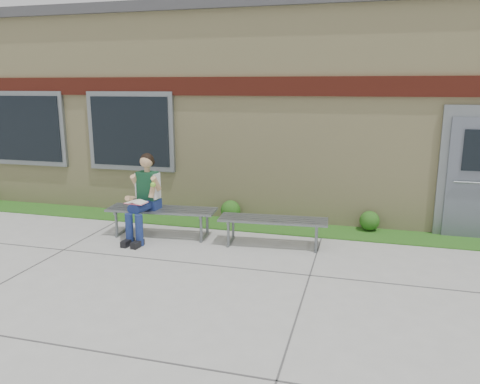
% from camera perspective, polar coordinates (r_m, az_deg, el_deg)
% --- Properties ---
extents(ground, '(80.00, 80.00, 0.00)m').
position_cam_1_polar(ground, '(6.49, -1.00, -10.91)').
color(ground, '#9E9E99').
rests_on(ground, ground).
extents(grass_strip, '(16.00, 0.80, 0.02)m').
position_cam_1_polar(grass_strip, '(8.86, 3.69, -4.27)').
color(grass_strip, '#1B5015').
rests_on(grass_strip, ground).
extents(school_building, '(16.20, 6.22, 4.20)m').
position_cam_1_polar(school_building, '(11.82, 7.17, 10.28)').
color(school_building, beige).
rests_on(school_building, ground).
extents(bench_left, '(1.96, 0.70, 0.50)m').
position_cam_1_polar(bench_left, '(8.38, -9.50, -2.75)').
color(bench_left, slate).
rests_on(bench_left, ground).
extents(bench_right, '(1.83, 0.63, 0.47)m').
position_cam_1_polar(bench_right, '(7.79, 4.05, -4.00)').
color(bench_right, slate).
rests_on(bench_right, ground).
extents(girl, '(0.53, 0.91, 1.48)m').
position_cam_1_polar(girl, '(8.19, -11.64, -0.41)').
color(girl, navy).
rests_on(girl, ground).
extents(shrub_mid, '(0.39, 0.39, 0.39)m').
position_cam_1_polar(shrub_mid, '(9.23, -1.16, -2.22)').
color(shrub_mid, '#1B5015').
rests_on(shrub_mid, grass_strip).
extents(shrub_east, '(0.36, 0.36, 0.36)m').
position_cam_1_polar(shrub_east, '(8.89, 15.52, -3.39)').
color(shrub_east, '#1B5015').
rests_on(shrub_east, grass_strip).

